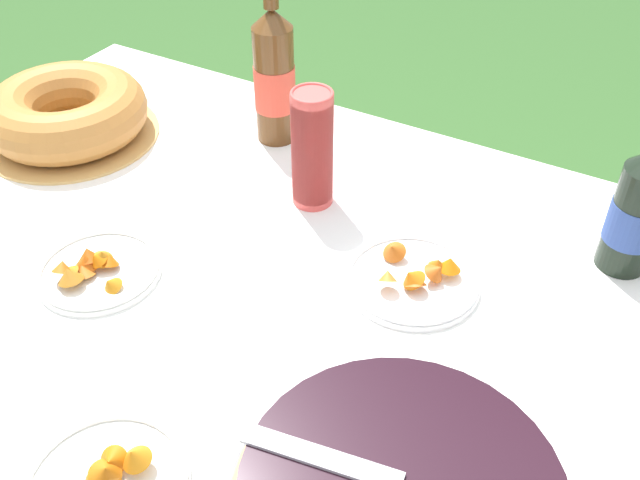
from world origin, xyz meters
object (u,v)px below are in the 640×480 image
Objects in this scene: cup_stack at (312,149)px; cider_bottle_amber at (274,77)px; bundt_cake at (67,113)px; snack_plate_right at (413,277)px; juice_bottle_red at (638,210)px; snack_plate_left at (96,269)px.

cider_bottle_amber reaches higher than cup_stack.
bundt_cake is 1.66× the size of snack_plate_right.
cider_bottle_amber is 0.69m from juice_bottle_red.
snack_plate_right is (0.25, -0.11, -0.09)m from cup_stack.
bundt_cake is 0.54m from cup_stack.
cider_bottle_amber is at bearing 147.86° from snack_plate_right.
cider_bottle_amber is 0.51m from snack_plate_left.
cup_stack is 0.62× the size of cider_bottle_amber.
juice_bottle_red is (0.51, 0.10, 0.00)m from cup_stack.
cup_stack is at bearing -169.48° from juice_bottle_red.
cup_stack reaches higher than snack_plate_right.
bundt_cake is at bearing -150.68° from cider_bottle_amber.
snack_plate_right is at bearing -32.14° from cider_bottle_amber.
snack_plate_left is 0.49m from snack_plate_right.
juice_bottle_red is at bearing 37.61° from snack_plate_right.
juice_bottle_red is (0.68, -0.05, -0.02)m from cider_bottle_amber.
bundt_cake reaches higher than snack_plate_right.
bundt_cake is at bearing -171.92° from juice_bottle_red.
cup_stack is at bearing 155.55° from snack_plate_right.
cider_bottle_amber is at bearing 87.40° from snack_plate_left.
cider_bottle_amber reaches higher than juice_bottle_red.
snack_plate_right is (-0.27, -0.21, -0.10)m from juice_bottle_red.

